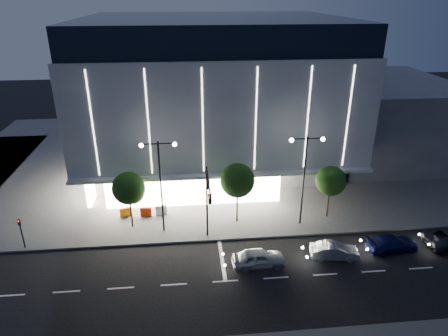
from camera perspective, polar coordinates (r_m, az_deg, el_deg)
name	(u,v)px	position (r m, az deg, el deg)	size (l,w,h in m)	color
ground	(199,270)	(33.29, -3.61, -14.41)	(160.00, 160.00, 0.00)	black
sidewalk_museum	(228,156)	(54.46, 0.60, 1.76)	(70.00, 40.00, 0.15)	#474747
museum	(214,92)	(49.87, -1.49, 10.77)	(30.00, 25.80, 18.00)	#4C4C51
annex_building	(381,117)	(58.84, 21.55, 6.85)	(16.00, 20.00, 10.00)	#4C4C51
traffic_mast	(208,196)	(33.38, -2.35, -3.95)	(0.33, 5.89, 7.07)	black
street_lamp_west	(160,174)	(35.40, -9.12, -0.87)	(3.16, 0.36, 9.00)	black
street_lamp_east	(305,168)	(36.86, 11.46, -0.02)	(3.16, 0.36, 9.00)	black
ped_signal_far	(21,230)	(38.70, -27.00, -7.94)	(0.22, 0.24, 3.00)	black
tree_left	(129,190)	(37.46, -13.40, -3.06)	(3.02, 3.02, 5.72)	black
tree_mid	(238,182)	(37.22, 1.97, -2.04)	(3.25, 3.25, 6.15)	black
tree_right	(331,182)	(39.54, 15.01, -1.99)	(2.91, 2.91, 5.51)	black
car_lead	(259,258)	(33.40, 4.97, -12.69)	(1.76, 4.38, 1.49)	#B0B4B8
car_second	(335,251)	(35.44, 15.53, -11.35)	(1.42, 4.08, 1.34)	#B7BBC0
car_third	(392,243)	(38.00, 22.90, -9.91)	(1.86, 4.58, 1.33)	#151A52
barrier_a	(125,212)	(40.79, -13.89, -6.17)	(1.10, 0.25, 1.00)	orange
barrier_c	(146,212)	(40.42, -11.08, -6.19)	(1.10, 0.25, 1.00)	red
barrier_d	(161,210)	(40.47, -8.98, -5.97)	(1.10, 0.25, 1.00)	white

